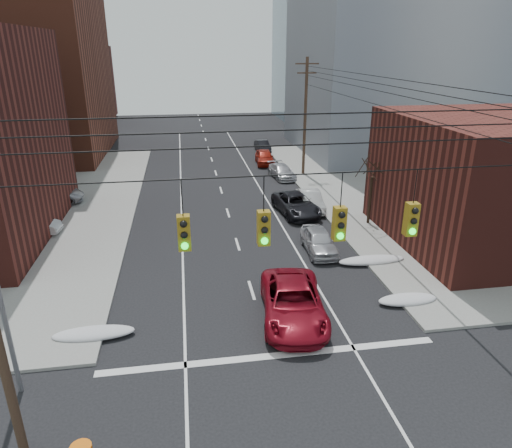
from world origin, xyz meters
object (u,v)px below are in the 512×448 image
object	(u,v)px
parked_car_c	(296,204)
lot_car_b	(47,195)
parked_car_f	(263,146)
red_pickup	(293,302)
parked_car_d	(282,171)
parked_car_e	(265,157)
parked_car_a	(319,241)
parked_car_b	(310,201)
lot_car_a	(30,225)

from	to	relation	value
parked_car_c	lot_car_b	xyz separation A→B (m)	(-18.99, 4.85, 0.15)
parked_car_c	parked_car_f	size ratio (longest dim) A/B	1.39
lot_car_b	red_pickup	bearing A→B (deg)	-150.45
parked_car_d	parked_car_f	world-z (taller)	parked_car_f
parked_car_e	lot_car_b	distance (m)	22.31
parked_car_a	parked_car_b	bearing A→B (deg)	79.79
parked_car_c	parked_car_f	world-z (taller)	parked_car_c
parked_car_a	parked_car_c	xyz separation A→B (m)	(0.27, 6.90, 0.04)
parked_car_b	parked_car_d	size ratio (longest dim) A/B	1.00
red_pickup	parked_car_f	world-z (taller)	red_pickup
red_pickup	parked_car_f	bearing A→B (deg)	89.55
lot_car_a	lot_car_b	bearing A→B (deg)	10.10
parked_car_a	parked_car_b	size ratio (longest dim) A/B	0.96
red_pickup	parked_car_d	size ratio (longest dim) A/B	1.37
parked_car_b	parked_car_c	distance (m)	1.52
lot_car_a	red_pickup	bearing A→B (deg)	-124.31
parked_car_b	parked_car_f	world-z (taller)	parked_car_b
parked_car_d	parked_car_e	xyz separation A→B (m)	(-0.66, 5.75, 0.13)
lot_car_b	parked_car_e	bearing A→B (deg)	-70.30
parked_car_c	parked_car_d	bearing A→B (deg)	77.45
parked_car_a	parked_car_e	size ratio (longest dim) A/B	0.94
parked_car_d	lot_car_a	distance (m)	22.74
parked_car_a	lot_car_b	distance (m)	22.09
parked_car_c	red_pickup	bearing A→B (deg)	-110.86
red_pickup	parked_car_c	distance (m)	14.35
parked_car_b	parked_car_e	xyz separation A→B (m)	(-0.91, 15.11, 0.05)
red_pickup	parked_car_a	world-z (taller)	red_pickup
parked_car_a	lot_car_a	size ratio (longest dim) A/B	1.11
parked_car_c	parked_car_f	distance (m)	22.34
lot_car_a	parked_car_b	bearing A→B (deg)	-78.05
red_pickup	lot_car_a	size ratio (longest dim) A/B	1.59
parked_car_c	parked_car_d	size ratio (longest dim) A/B	1.23
lot_car_a	lot_car_b	distance (m)	6.38
parked_car_b	parked_car_e	distance (m)	15.14
lot_car_a	parked_car_c	bearing A→B (deg)	-79.88
red_pickup	parked_car_d	world-z (taller)	red_pickup
red_pickup	parked_car_f	distance (m)	36.53
parked_car_d	parked_car_c	bearing A→B (deg)	-103.81
red_pickup	parked_car_e	distance (m)	30.02
parked_car_a	parked_car_d	bearing A→B (deg)	87.06
red_pickup	parked_car_b	size ratio (longest dim) A/B	1.37
parked_car_e	lot_car_a	bearing A→B (deg)	-133.64
lot_car_a	lot_car_b	world-z (taller)	lot_car_b
red_pickup	lot_car_b	bearing A→B (deg)	136.68
red_pickup	lot_car_b	xyz separation A→B (m)	(-15.41, 18.75, 0.07)
parked_car_b	parked_car_c	world-z (taller)	parked_car_c
parked_car_f	lot_car_a	bearing A→B (deg)	-132.72
red_pickup	parked_car_a	size ratio (longest dim) A/B	1.43
parked_car_f	lot_car_a	size ratio (longest dim) A/B	1.03
red_pickup	lot_car_a	xyz separation A→B (m)	(-14.89, 12.39, -0.06)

